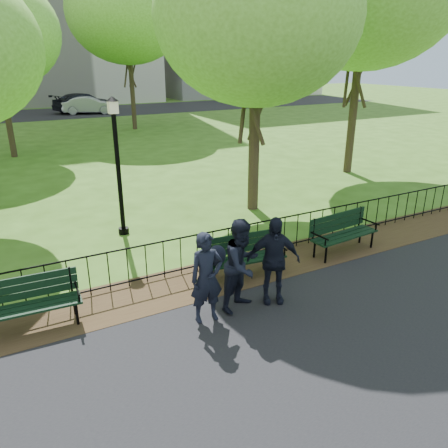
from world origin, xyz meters
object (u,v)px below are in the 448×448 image
tree_near_e (257,16)px  sedan_dark (84,102)px  sedan_silver (89,105)px  park_bench_left_a (25,298)px  park_bench_main (232,253)px  park_bench_right_a (342,229)px  lamppost (118,162)px  tree_far_e (127,11)px  person_right (273,260)px  person_mid (242,265)px  person_left (207,278)px

tree_near_e → sedan_dark: tree_near_e is taller
sedan_silver → park_bench_left_a: bearing=-178.4°
park_bench_main → park_bench_right_a: park_bench_right_a is taller
lamppost → tree_near_e: tree_near_e is taller
tree_far_e → sedan_silver: 12.05m
park_bench_main → sedan_silver: sedan_silver is taller
person_right → sedan_dark: size_ratio=0.32×
tree_near_e → person_mid: tree_near_e is taller
person_right → park_bench_right_a: bearing=47.1°
park_bench_left_a → lamppost: 4.77m
park_bench_left_a → person_right: (4.36, -1.30, 0.30)m
park_bench_main → person_left: bearing=-129.5°
tree_near_e → person_left: bearing=-129.3°
park_bench_right_a → person_mid: 3.68m
park_bench_left_a → person_left: bearing=-20.6°
person_right → person_mid: bearing=-162.1°
park_bench_main → tree_far_e: (4.76, 21.96, 6.62)m
tree_far_e → sedan_dark: bearing=94.3°
lamppost → tree_near_e: 5.62m
park_bench_left_a → sedan_dark: (7.95, 33.67, 0.22)m
person_left → sedan_silver: bearing=85.5°
lamppost → tree_near_e: bearing=2.0°
person_mid → tree_far_e: bearing=55.2°
park_bench_main → sedan_dark: bearing=89.5°
park_bench_left_a → person_left: person_left is taller
tree_far_e → sedan_dark: 13.53m
park_bench_left_a → tree_near_e: tree_near_e is taller
tree_far_e → person_mid: size_ratio=5.78×
person_mid → sedan_silver: (4.32, 33.12, -0.18)m
park_bench_right_a → sedan_dark: bearing=83.9°
person_mid → sedan_dark: 35.14m
park_bench_right_a → sedan_dark: 33.81m
park_bench_right_a → sedan_dark: sedan_dark is taller
sedan_dark → tree_near_e: bearing=155.4°
park_bench_main → tree_near_e: bearing=58.9°
sedan_silver → sedan_dark: size_ratio=0.79×
person_right → sedan_dark: bearing=109.0°
park_bench_right_a → lamppost: bearing=134.9°
tree_far_e → person_left: bearing=-104.4°
park_bench_main → person_mid: size_ratio=1.04×
person_left → person_right: bearing=3.8°
person_right → park_bench_main: bearing=128.6°
sedan_silver → person_mid: bearing=-171.7°
tree_far_e → person_left: tree_far_e is taller
park_bench_left_a → person_right: size_ratio=1.05×
tree_near_e → sedan_dark: 30.30m
tree_far_e → lamppost: bearing=-108.5°
tree_far_e → park_bench_left_a: bearing=-112.1°
lamppost → person_right: (1.58, -4.92, -1.10)m
park_bench_main → person_left: size_ratio=1.10×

